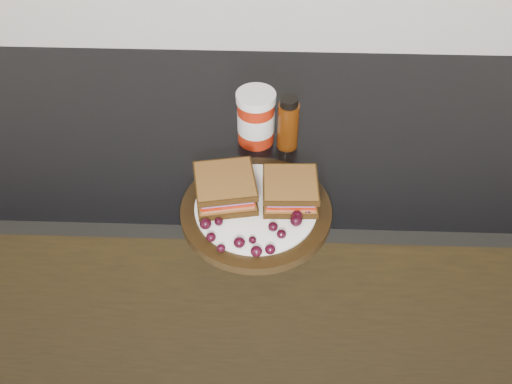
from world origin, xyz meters
TOP-DOWN VIEW (x-y plane):
  - base_cabinets at (0.00, 1.70)m, footprint 3.96×0.58m
  - countertop at (0.00, 1.70)m, footprint 3.98×0.60m
  - plate at (0.01, 1.43)m, footprint 0.28×0.28m
  - sandwich_left at (-0.05, 1.45)m, footprint 0.13×0.13m
  - sandwich_right at (0.07, 1.45)m, footprint 0.10×0.10m
  - grape_0 at (-0.08, 1.37)m, footprint 0.02×0.02m
  - grape_1 at (-0.06, 1.38)m, footprint 0.02×0.02m
  - grape_2 at (-0.07, 1.35)m, footprint 0.02×0.02m
  - grape_3 at (-0.05, 1.32)m, footprint 0.02×0.02m
  - grape_4 at (-0.02, 1.33)m, footprint 0.02×0.02m
  - grape_5 at (0.00, 1.34)m, footprint 0.01×0.01m
  - grape_6 at (0.01, 1.32)m, footprint 0.02×0.02m
  - grape_7 at (0.03, 1.32)m, footprint 0.02×0.02m
  - grape_8 at (0.05, 1.36)m, footprint 0.02×0.02m
  - grape_9 at (0.04, 1.37)m, footprint 0.02×0.02m
  - grape_10 at (0.08, 1.39)m, footprint 0.02×0.02m
  - grape_11 at (0.08, 1.40)m, footprint 0.02×0.02m
  - grape_12 at (0.10, 1.41)m, footprint 0.02×0.02m
  - grape_13 at (0.11, 1.44)m, footprint 0.02×0.02m
  - grape_14 at (0.09, 1.45)m, footprint 0.01×0.01m
  - grape_15 at (0.05, 1.46)m, footprint 0.02×0.02m
  - grape_16 at (-0.04, 1.48)m, footprint 0.02×0.02m
  - grape_17 at (-0.03, 1.47)m, footprint 0.02×0.02m
  - grape_18 at (-0.07, 1.46)m, footprint 0.02×0.02m
  - grape_19 at (-0.07, 1.46)m, footprint 0.02×0.02m
  - grape_20 at (-0.06, 1.41)m, footprint 0.02×0.02m
  - grape_21 at (-0.06, 1.41)m, footprint 0.02×0.02m
  - grape_22 at (-0.05, 1.46)m, footprint 0.02×0.02m
  - grape_23 at (-0.08, 1.47)m, footprint 0.02×0.02m
  - grape_24 at (-0.08, 1.45)m, footprint 0.02×0.02m
  - condiment_jar at (-0.00, 1.65)m, footprint 0.10×0.10m
  - oil_bottle at (0.06, 1.63)m, footprint 0.06×0.06m

SIDE VIEW (x-z plane):
  - base_cabinets at x=0.00m, z-range 0.00..0.86m
  - countertop at x=0.00m, z-range 0.86..0.90m
  - plate at x=0.01m, z-range 0.90..0.92m
  - grape_5 at x=0.00m, z-range 0.92..0.94m
  - grape_14 at x=0.09m, z-range 0.92..0.94m
  - grape_22 at x=-0.05m, z-range 0.92..0.94m
  - grape_3 at x=-0.05m, z-range 0.92..0.94m
  - grape_1 at x=-0.06m, z-range 0.92..0.94m
  - grape_20 at x=-0.06m, z-range 0.92..0.94m
  - grape_21 at x=-0.06m, z-range 0.92..0.94m
  - grape_24 at x=-0.08m, z-range 0.92..0.94m
  - grape_23 at x=-0.08m, z-range 0.92..0.94m
  - grape_8 at x=0.05m, z-range 0.92..0.94m
  - grape_15 at x=0.05m, z-range 0.92..0.94m
  - grape_12 at x=0.10m, z-range 0.92..0.94m
  - grape_17 at x=-0.03m, z-range 0.92..0.94m
  - grape_2 at x=-0.07m, z-range 0.92..0.94m
  - grape_19 at x=-0.07m, z-range 0.92..0.94m
  - grape_9 at x=0.04m, z-range 0.92..0.94m
  - grape_7 at x=0.03m, z-range 0.92..0.94m
  - grape_16 at x=-0.04m, z-range 0.92..0.94m
  - grape_6 at x=0.01m, z-range 0.92..0.94m
  - grape_4 at x=-0.02m, z-range 0.92..0.94m
  - grape_13 at x=0.11m, z-range 0.92..0.94m
  - grape_11 at x=0.08m, z-range 0.92..0.94m
  - grape_0 at x=-0.08m, z-range 0.92..0.94m
  - grape_18 at x=-0.07m, z-range 0.92..0.94m
  - grape_10 at x=0.08m, z-range 0.92..0.94m
  - sandwich_right at x=0.07m, z-range 0.92..0.97m
  - sandwich_left at x=-0.05m, z-range 0.92..0.97m
  - condiment_jar at x=0.00m, z-range 0.90..1.02m
  - oil_bottle at x=0.06m, z-range 0.90..1.02m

